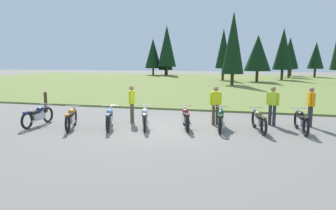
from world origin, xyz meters
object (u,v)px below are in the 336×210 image
at_px(motorcycle_black, 301,121).
at_px(motorcycle_sky_blue, 110,118).
at_px(trail_marker_post, 46,102).
at_px(rider_in_hivis_vest, 273,103).
at_px(motorcycle_maroon, 186,118).
at_px(rider_with_back_turned, 311,104).
at_px(rider_near_row_end, 216,103).
at_px(rider_checking_bike, 132,102).
at_px(motorcycle_navy, 38,116).
at_px(motorcycle_orange, 71,118).
at_px(motorcycle_olive, 259,120).
at_px(motorcycle_british_green, 221,119).
at_px(motorcycle_silver, 145,118).

bearing_deg(motorcycle_black, motorcycle_sky_blue, -170.51).
bearing_deg(trail_marker_post, rider_in_hivis_vest, -3.13).
bearing_deg(motorcycle_maroon, rider_with_back_turned, 17.55).
bearing_deg(rider_near_row_end, rider_checking_bike, -172.17).
xyz_separation_m(motorcycle_black, rider_in_hivis_vest, (-1.00, 1.05, 0.51)).
relative_size(rider_in_hivis_vest, rider_with_back_turned, 1.00).
height_order(rider_checking_bike, rider_near_row_end, same).
xyz_separation_m(motorcycle_navy, rider_with_back_turned, (11.21, 2.67, 0.51)).
height_order(rider_near_row_end, trail_marker_post, rider_near_row_end).
bearing_deg(motorcycle_navy, motorcycle_orange, -4.10).
distance_m(motorcycle_maroon, motorcycle_black, 4.50).
relative_size(motorcycle_orange, rider_near_row_end, 1.20).
xyz_separation_m(motorcycle_olive, rider_near_row_end, (-1.78, 0.82, 0.51)).
distance_m(motorcycle_orange, motorcycle_olive, 7.56).
xyz_separation_m(motorcycle_navy, motorcycle_maroon, (6.21, 1.09, 0.00)).
height_order(motorcycle_british_green, motorcycle_olive, same).
bearing_deg(rider_near_row_end, motorcycle_silver, -153.26).
height_order(motorcycle_olive, trail_marker_post, trail_marker_post).
relative_size(motorcycle_orange, rider_checking_bike, 1.20).
bearing_deg(motorcycle_sky_blue, motorcycle_silver, 17.12).
bearing_deg(rider_with_back_turned, motorcycle_olive, -146.41).
height_order(motorcycle_orange, motorcycle_silver, same).
distance_m(motorcycle_orange, motorcycle_black, 9.17).
distance_m(motorcycle_silver, motorcycle_black, 6.18).
xyz_separation_m(rider_checking_bike, trail_marker_post, (-5.65, 1.64, -0.41)).
distance_m(motorcycle_black, rider_near_row_end, 3.45).
height_order(rider_near_row_end, rider_with_back_turned, same).
distance_m(motorcycle_british_green, motorcycle_black, 3.08).
xyz_separation_m(motorcycle_black, rider_checking_bike, (-7.02, 0.06, 0.51)).
bearing_deg(motorcycle_maroon, motorcycle_black, 5.65).
distance_m(motorcycle_orange, motorcycle_british_green, 6.10).
xyz_separation_m(motorcycle_navy, trail_marker_post, (-1.99, 3.22, 0.10)).
height_order(motorcycle_silver, rider_near_row_end, rider_near_row_end).
bearing_deg(rider_with_back_turned, motorcycle_sky_blue, -163.40).
bearing_deg(motorcycle_olive, rider_checking_bike, 176.62).
distance_m(motorcycle_navy, rider_with_back_turned, 11.54).
distance_m(motorcycle_maroon, rider_with_back_turned, 5.28).
relative_size(motorcycle_orange, motorcycle_british_green, 0.95).
relative_size(rider_near_row_end, rider_with_back_turned, 1.00).
bearing_deg(motorcycle_british_green, rider_in_hivis_vest, 34.56).
height_order(motorcycle_silver, trail_marker_post, trail_marker_post).
xyz_separation_m(motorcycle_navy, motorcycle_sky_blue, (3.18, 0.28, 0.00)).
bearing_deg(rider_checking_bike, rider_near_row_end, 7.83).
height_order(motorcycle_maroon, motorcycle_british_green, same).
bearing_deg(rider_checking_bike, motorcycle_black, -0.46).
bearing_deg(motorcycle_sky_blue, motorcycle_black, 9.49).
bearing_deg(trail_marker_post, motorcycle_british_green, -12.11).
distance_m(motorcycle_silver, rider_checking_bike, 1.36).
bearing_deg(motorcycle_olive, rider_near_row_end, 155.21).
relative_size(motorcycle_black, rider_with_back_turned, 1.26).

